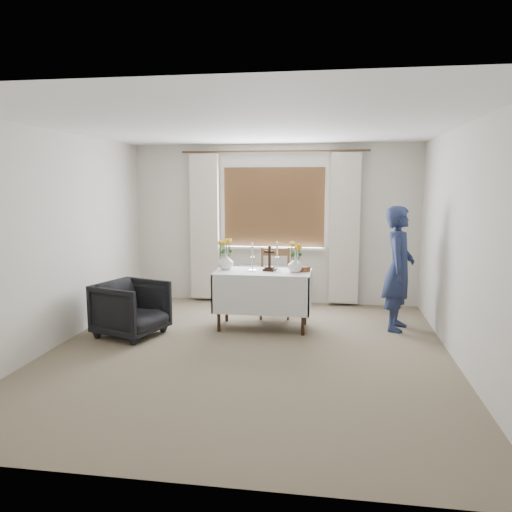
{
  "coord_description": "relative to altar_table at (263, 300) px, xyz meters",
  "views": [
    {
      "loc": [
        0.92,
        -5.33,
        1.9
      ],
      "look_at": [
        -0.03,
        0.79,
        0.99
      ],
      "focal_mm": 35.0,
      "sensor_mm": 36.0,
      "label": 1
    }
  ],
  "objects": [
    {
      "name": "ground",
      "position": [
        -0.04,
        -0.99,
        -0.38
      ],
      "size": [
        5.0,
        5.0,
        0.0
      ],
      "primitive_type": "plane",
      "color": "#7D6F57",
      "rests_on": "ground"
    },
    {
      "name": "altar_table",
      "position": [
        0.0,
        0.0,
        0.0
      ],
      "size": [
        1.24,
        0.64,
        0.76
      ],
      "primitive_type": "cube",
      "color": "white",
      "rests_on": "ground"
    },
    {
      "name": "wooden_chair",
      "position": [
        0.09,
        0.62,
        0.1
      ],
      "size": [
        0.49,
        0.49,
        0.97
      ],
      "primitive_type": null,
      "rotation": [
        0.0,
        0.0,
        0.09
      ],
      "color": "#543A1D",
      "rests_on": "ground"
    },
    {
      "name": "armchair",
      "position": [
        -1.58,
        -0.57,
        -0.04
      ],
      "size": [
        0.95,
        0.93,
        0.69
      ],
      "primitive_type": "imported",
      "rotation": [
        0.0,
        0.0,
        1.25
      ],
      "color": "black",
      "rests_on": "ground"
    },
    {
      "name": "person",
      "position": [
        1.74,
        0.22,
        0.42
      ],
      "size": [
        0.52,
        0.67,
        1.61
      ],
      "primitive_type": "imported",
      "rotation": [
        0.0,
        0.0,
        1.32
      ],
      "color": "navy",
      "rests_on": "ground"
    },
    {
      "name": "radiator",
      "position": [
        -0.04,
        1.43,
        -0.08
      ],
      "size": [
        1.1,
        0.1,
        0.6
      ],
      "primitive_type": "cube",
      "color": "white",
      "rests_on": "ground"
    },
    {
      "name": "wooden_cross",
      "position": [
        0.08,
        0.03,
        0.55
      ],
      "size": [
        0.18,
        0.14,
        0.33
      ],
      "primitive_type": null,
      "rotation": [
        0.0,
        0.0,
        -0.22
      ],
      "color": "black",
      "rests_on": "altar_table"
    },
    {
      "name": "candlestick_left",
      "position": [
        -0.14,
        0.03,
        0.57
      ],
      "size": [
        0.12,
        0.12,
        0.37
      ],
      "primitive_type": null,
      "rotation": [
        0.0,
        0.0,
        -0.15
      ],
      "color": "white",
      "rests_on": "altar_table"
    },
    {
      "name": "candlestick_right",
      "position": [
        0.18,
        -0.0,
        0.58
      ],
      "size": [
        0.13,
        0.13,
        0.39
      ],
      "primitive_type": null,
      "rotation": [
        0.0,
        0.0,
        -0.17
      ],
      "color": "white",
      "rests_on": "altar_table"
    },
    {
      "name": "flower_vase_left",
      "position": [
        -0.51,
        0.06,
        0.49
      ],
      "size": [
        0.23,
        0.23,
        0.21
      ],
      "primitive_type": "imported",
      "rotation": [
        0.0,
        0.0,
        0.16
      ],
      "color": "white",
      "rests_on": "altar_table"
    },
    {
      "name": "flower_vase_right",
      "position": [
        0.42,
        -0.01,
        0.48
      ],
      "size": [
        0.2,
        0.2,
        0.2
      ],
      "primitive_type": "imported",
      "rotation": [
        0.0,
        0.0,
        0.03
      ],
      "color": "white",
      "rests_on": "altar_table"
    },
    {
      "name": "wicker_basket",
      "position": [
        0.52,
        0.09,
        0.41
      ],
      "size": [
        0.2,
        0.2,
        0.07
      ],
      "primitive_type": "cylinder",
      "rotation": [
        0.0,
        0.0,
        0.21
      ],
      "color": "brown",
      "rests_on": "altar_table"
    }
  ]
}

